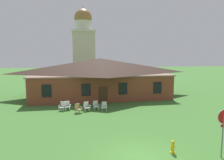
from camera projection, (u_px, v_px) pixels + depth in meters
ground_plane at (139, 158)px, 11.29m from camera, size 200.00×200.00×0.00m
brick_building at (100, 77)px, 29.37m from camera, size 19.19×10.40×5.54m
dome_tower at (84, 48)px, 44.66m from camera, size 5.18×5.18×17.16m
stop_sign at (223, 124)px, 11.14m from camera, size 0.80×0.11×2.81m
lawn_chair_by_porch at (62, 106)px, 21.29m from camera, size 0.76×0.82×0.96m
lawn_chair_near_door at (67, 105)px, 21.54m from camera, size 0.71×0.75×0.96m
lawn_chair_left_end at (78, 108)px, 20.40m from camera, size 0.84×0.87×0.96m
lawn_chair_middle at (87, 106)px, 21.15m from camera, size 0.74×0.79×0.96m
lawn_chair_right_end at (96, 105)px, 21.69m from camera, size 0.72×0.76×0.96m
lawn_chair_far_side at (104, 106)px, 21.24m from camera, size 0.70×0.74×0.96m
fire_hydrant at (173, 147)px, 11.85m from camera, size 0.36×0.28×0.79m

